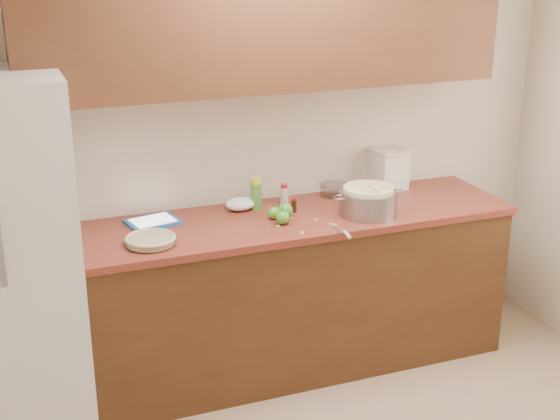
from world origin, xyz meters
name	(u,v)px	position (x,y,z in m)	size (l,w,h in m)	color
room_shell	(422,251)	(0.00, 0.00, 1.30)	(3.60, 3.60, 3.60)	#9F8167
counter_run	(278,293)	(0.00, 1.48, 0.46)	(2.64, 0.68, 0.92)	#4A2B14
upper_cabinets	(268,22)	(0.00, 1.63, 1.95)	(2.60, 0.34, 0.70)	#532D19
fridge	(2,260)	(-1.44, 1.44, 0.90)	(0.70, 0.70, 1.80)	silver
pie	(151,240)	(-0.73, 1.34, 0.94)	(0.26, 0.26, 0.04)	silver
colander	(368,201)	(0.48, 1.35, 1.00)	(0.42, 0.32, 0.16)	gray
flour_canister	(388,168)	(0.80, 1.72, 1.05)	(0.23, 0.23, 0.25)	silver
tablet	(153,222)	(-0.66, 1.63, 0.93)	(0.30, 0.25, 0.02)	#245BAF
paring_knife	(346,234)	(0.23, 1.10, 0.93)	(0.04, 0.19, 0.02)	gray
lemon_bottle	(256,194)	(-0.07, 1.66, 1.01)	(0.07, 0.07, 0.18)	#4C8C38
cinnamon_shaker	(284,195)	(0.11, 1.67, 0.98)	(0.05, 0.05, 0.12)	beige
vanilla_bottle	(294,205)	(0.11, 1.52, 0.96)	(0.03, 0.03, 0.09)	black
mixing_bowl	(335,189)	(0.44, 1.71, 0.96)	(0.19, 0.19, 0.07)	silver
paper_towel	(240,204)	(-0.16, 1.66, 0.95)	(0.17, 0.14, 0.07)	white
apple_left	(274,213)	(-0.03, 1.46, 0.96)	(0.07, 0.07, 0.08)	#488E25
apple_center	(285,211)	(0.03, 1.45, 0.96)	(0.08, 0.08, 0.10)	#488E25
apple_front	(283,218)	(-0.02, 1.37, 0.96)	(0.08, 0.08, 0.09)	#488E25
peel_a	(333,224)	(0.23, 1.26, 0.92)	(0.05, 0.02, 0.00)	#8CBB5B
peel_b	(316,219)	(0.18, 1.37, 0.92)	(0.03, 0.01, 0.00)	#8CBB5B
peel_c	(290,218)	(0.05, 1.43, 0.92)	(0.04, 0.02, 0.00)	#8CBB5B
peel_d	(302,233)	(0.03, 1.21, 0.92)	(0.04, 0.02, 0.00)	#8CBB5B
peel_e	(279,225)	(-0.04, 1.36, 0.92)	(0.05, 0.02, 0.00)	#8CBB5B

